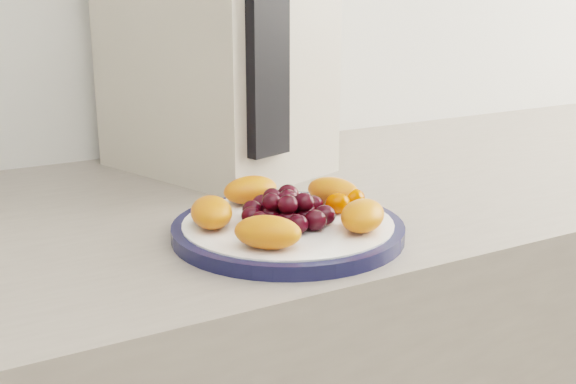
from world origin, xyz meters
TOP-DOWN VIEW (x-y plane):
  - plate_rim at (0.10, 1.04)m, footprint 0.25×0.25m
  - plate_face at (0.10, 1.04)m, footprint 0.23×0.23m
  - appliance_body at (0.16, 1.36)m, footprint 0.29×0.34m
  - appliance_panel at (0.16, 1.20)m, footprint 0.07×0.04m
  - fruit_plate at (0.11, 1.05)m, footprint 0.22×0.20m

SIDE VIEW (x-z plane):
  - plate_rim at x=0.10m, z-range 0.90..0.91m
  - plate_face at x=0.10m, z-range 0.90..0.92m
  - fruit_plate at x=0.11m, z-range 0.91..0.95m
  - appliance_body at x=0.16m, z-range 0.90..1.26m
  - appliance_panel at x=0.16m, z-range 0.95..1.22m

